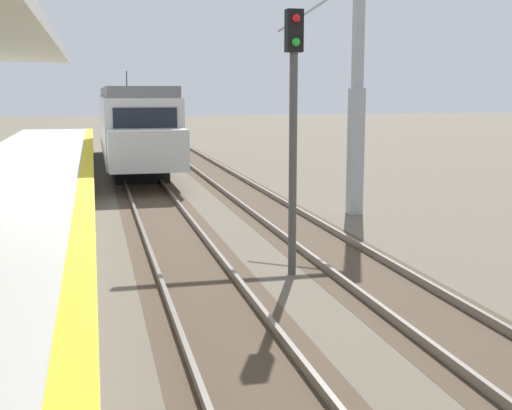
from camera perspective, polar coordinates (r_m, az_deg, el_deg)
name	(u,v)px	position (r m, az deg, el deg)	size (l,w,h in m)	color
track_pair_nearest_platform	(173,236)	(17.22, -6.99, -2.62)	(2.34, 120.00, 0.16)	#4C3D2D
track_pair_middle	(302,230)	(17.91, 3.88, -2.10)	(2.34, 120.00, 0.16)	#4C3D2D
approaching_train	(132,122)	(33.78, -10.40, 6.86)	(2.93, 19.60, 4.76)	silver
rail_signal_post	(293,116)	(13.30, 3.17, 7.54)	(0.32, 0.34, 5.20)	#4C4C4C
catenary_pylon_far_side	(347,93)	(20.23, 7.71, 9.30)	(5.00, 0.40, 7.50)	#9EA3A8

